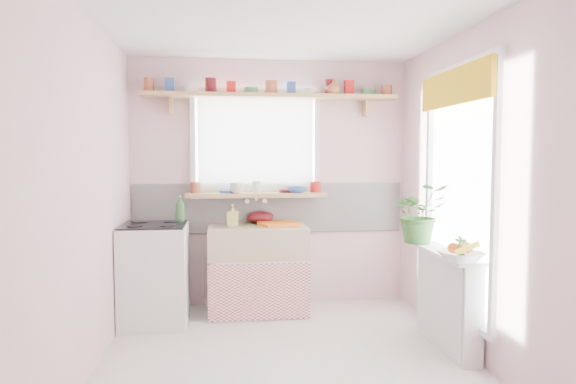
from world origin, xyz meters
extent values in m
plane|color=silver|center=(0.00, 0.00, 0.00)|extent=(3.20, 3.20, 0.00)
plane|color=white|center=(0.00, 0.00, 2.50)|extent=(3.20, 3.20, 0.00)
plane|color=beige|center=(0.00, 1.60, 1.25)|extent=(2.80, 0.00, 2.80)
plane|color=beige|center=(0.00, -1.60, 1.25)|extent=(2.80, 0.00, 2.80)
plane|color=beige|center=(-1.40, 0.00, 1.25)|extent=(0.00, 3.20, 3.20)
plane|color=beige|center=(1.40, 0.00, 1.25)|extent=(0.00, 3.20, 3.20)
cube|color=white|center=(0.00, 1.59, 1.00)|extent=(2.74, 0.03, 0.50)
cube|color=#C37E8D|center=(0.00, 1.58, 0.80)|extent=(2.74, 0.02, 0.12)
cube|color=white|center=(-0.15, 1.60, 1.65)|extent=(1.20, 0.01, 1.00)
cube|color=white|center=(-0.15, 1.53, 1.65)|extent=(1.15, 0.02, 0.95)
cube|color=white|center=(1.40, 0.20, 1.25)|extent=(0.01, 1.10, 1.90)
cube|color=gold|center=(1.31, 0.20, 2.06)|extent=(0.03, 1.20, 0.28)
cube|color=white|center=(-0.15, 1.30, 0.28)|extent=(0.85, 0.55, 0.55)
cube|color=#CF433C|center=(-0.15, 1.02, 0.28)|extent=(0.95, 0.02, 0.53)
cube|color=#BFAF8C|center=(-0.15, 1.30, 0.70)|extent=(0.95, 0.55, 0.30)
cylinder|color=silver|center=(-0.15, 1.55, 1.10)|extent=(0.03, 0.22, 0.03)
cube|color=white|center=(-1.10, 1.05, 0.45)|extent=(0.58, 0.58, 0.90)
cube|color=black|center=(-1.10, 1.05, 0.91)|extent=(0.56, 0.56, 0.02)
cylinder|color=black|center=(-1.24, 0.91, 0.92)|extent=(0.14, 0.14, 0.01)
cylinder|color=black|center=(-0.96, 0.91, 0.92)|extent=(0.14, 0.14, 0.01)
cylinder|color=black|center=(-1.24, 1.19, 0.92)|extent=(0.14, 0.14, 0.01)
cylinder|color=black|center=(-0.96, 1.19, 0.92)|extent=(0.14, 0.14, 0.01)
cube|color=white|center=(1.30, 0.20, 0.38)|extent=(0.15, 0.90, 0.75)
cube|color=white|center=(1.27, 0.20, 0.76)|extent=(0.22, 0.95, 0.03)
cube|color=#DAB070|center=(-0.15, 1.48, 1.14)|extent=(1.40, 0.22, 0.04)
cube|color=#DAB070|center=(0.00, 1.47, 2.12)|extent=(2.52, 0.24, 0.04)
cylinder|color=#A55133|center=(-1.18, 1.47, 2.20)|extent=(0.11, 0.11, 0.12)
cylinder|color=#3359A5|center=(-0.98, 1.47, 2.20)|extent=(0.11, 0.11, 0.12)
cylinder|color=silver|center=(-0.79, 1.47, 2.17)|extent=(0.11, 0.11, 0.06)
cylinder|color=#590F14|center=(-0.59, 1.47, 2.20)|extent=(0.11, 0.11, 0.12)
cylinder|color=red|center=(-0.39, 1.47, 2.20)|extent=(0.11, 0.11, 0.12)
cylinder|color=#3F7F4C|center=(-0.20, 1.47, 2.17)|extent=(0.11, 0.11, 0.06)
cylinder|color=#A55133|center=(0.00, 1.47, 2.20)|extent=(0.11, 0.11, 0.12)
cylinder|color=#3359A5|center=(0.20, 1.47, 2.20)|extent=(0.11, 0.11, 0.12)
cylinder|color=silver|center=(0.39, 1.47, 2.17)|extent=(0.11, 0.11, 0.06)
cylinder|color=#590F14|center=(0.59, 1.47, 2.20)|extent=(0.11, 0.11, 0.12)
cylinder|color=red|center=(0.79, 1.47, 2.20)|extent=(0.11, 0.11, 0.12)
cylinder|color=#3F7F4C|center=(0.98, 1.47, 2.17)|extent=(0.11, 0.11, 0.06)
cylinder|color=#A55133|center=(1.18, 1.47, 2.20)|extent=(0.11, 0.11, 0.12)
cylinder|color=#A55133|center=(-0.77, 1.48, 1.22)|extent=(0.11, 0.11, 0.12)
cylinder|color=#3359A5|center=(-0.46, 1.48, 1.22)|extent=(0.11, 0.11, 0.12)
cylinder|color=silver|center=(-0.15, 1.48, 1.19)|extent=(0.11, 0.11, 0.06)
cylinder|color=#590F14|center=(0.16, 1.48, 1.22)|extent=(0.11, 0.11, 0.12)
cylinder|color=red|center=(0.47, 1.48, 1.22)|extent=(0.11, 0.11, 0.12)
cube|color=orange|center=(0.06, 1.29, 0.87)|extent=(0.42, 0.37, 0.04)
ellipsoid|color=#540E14|center=(-0.11, 1.50, 0.91)|extent=(0.36, 0.36, 0.12)
imported|color=#306327|center=(1.21, 0.60, 1.03)|extent=(0.47, 0.41, 0.52)
imported|color=white|center=(1.21, -0.20, 0.81)|extent=(0.35, 0.35, 0.07)
imported|color=#2E5B24|center=(1.21, -0.20, 0.87)|extent=(0.11, 0.08, 0.18)
imported|color=#DBED69|center=(-0.39, 1.35, 0.95)|extent=(0.12, 0.12, 0.21)
imported|color=beige|center=(-0.35, 1.42, 1.21)|extent=(0.18, 0.18, 0.10)
imported|color=#3763B4|center=(0.25, 1.42, 1.19)|extent=(0.25, 0.25, 0.06)
imported|color=#AC5D35|center=(0.62, 1.41, 2.21)|extent=(0.14, 0.14, 0.14)
imported|color=#3B773F|center=(-0.88, 1.24, 1.04)|extent=(0.12, 0.12, 0.24)
sphere|color=orange|center=(1.21, -0.20, 0.87)|extent=(0.08, 0.08, 0.08)
sphere|color=orange|center=(1.27, -0.17, 0.87)|extent=(0.08, 0.08, 0.08)
sphere|color=orange|center=(1.16, -0.18, 0.87)|extent=(0.08, 0.08, 0.08)
cylinder|color=yellow|center=(1.23, -0.25, 0.88)|extent=(0.18, 0.04, 0.10)
camera|label=1|loc=(-0.45, -3.64, 1.53)|focal=32.00mm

